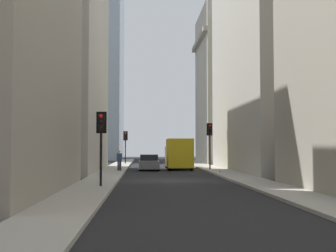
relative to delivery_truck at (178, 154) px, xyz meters
The scene contains 13 objects.
ground_plane 14.01m from the delivery_truck, behind, with size 135.00×135.00×0.00m, color black.
sidewalk_right 15.13m from the delivery_truck, 156.94° to the left, with size 90.00×2.20×0.14m, color #A8A399.
sidewalk_left 14.27m from the delivery_truck, 167.39° to the right, with size 90.00×2.20×0.14m, color #A8A399.
building_left_midfar 13.34m from the delivery_truck, 113.35° to the right, with size 19.60×10.00×20.55m.
building_left_far 19.88m from the delivery_truck, 30.77° to the right, with size 12.20×10.50×19.93m.
building_right_midfar 15.77m from the delivery_truck, 107.34° to the left, with size 16.48×10.50×21.97m.
delivery_truck is the anchor object (origin of this frame).
hatchback_grey 3.33m from the delivery_truck, 119.88° to the left, with size 4.30×1.78×1.42m.
traffic_light_foreground 20.07m from the delivery_truck, 164.22° to the left, with size 0.43×0.52×3.75m.
traffic_light_midblock 12.67m from the delivery_truck, 25.71° to the left, with size 0.43×0.52×3.86m.
traffic_light_far_junction 4.14m from the delivery_truck, 136.83° to the right, with size 0.43×0.52×4.08m.
pedestrian 7.14m from the delivery_truck, 131.93° to the left, with size 0.26×0.44×1.69m.
discarded_bottle 8.50m from the delivery_truck, 162.51° to the right, with size 0.07×0.07×0.27m.
Camera 1 is at (-27.74, 1.91, 2.09)m, focal length 47.13 mm.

